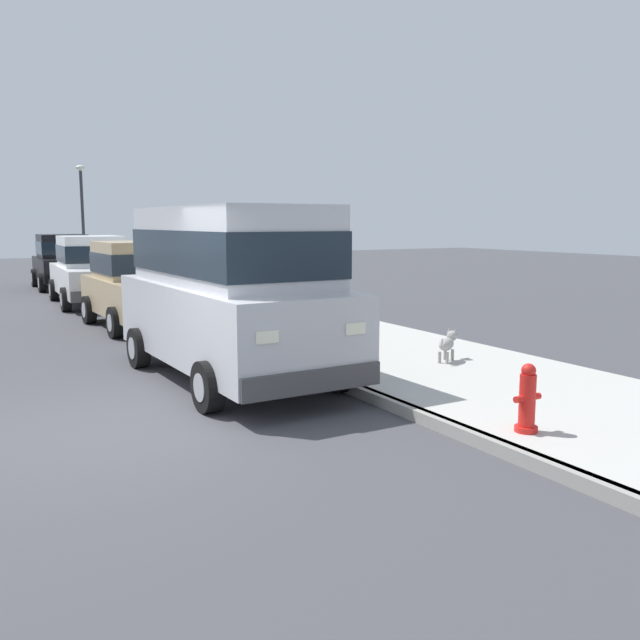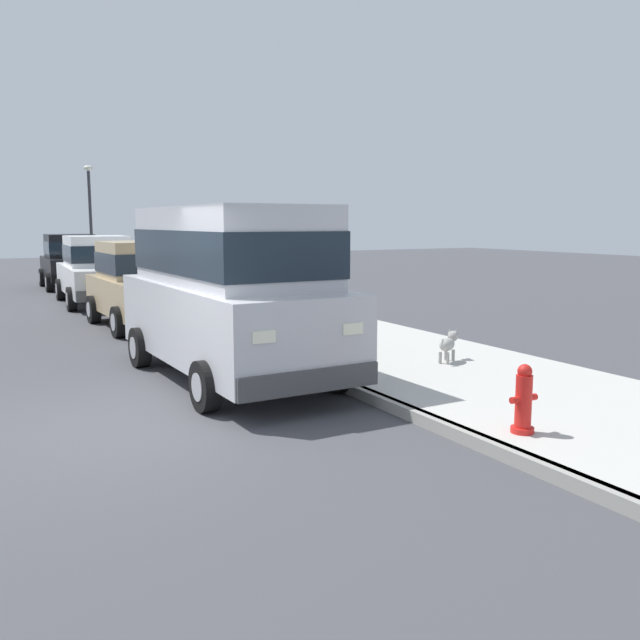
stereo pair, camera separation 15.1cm
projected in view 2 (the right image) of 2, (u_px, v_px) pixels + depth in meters
The scene contains 10 objects.
ground_plane at pixel (111, 430), 7.50m from camera, with size 80.00×80.00×0.00m, color #424247.
curb at pixel (356, 390), 9.00m from camera, with size 0.16×64.00×0.14m, color gray.
sidewalk at pixel (461, 376), 9.85m from camera, with size 3.60×64.00×0.14m, color #B7B5AD.
car_silver_van at pixel (230, 285), 9.79m from camera, with size 2.22×4.95×2.52m.
car_tan_hatchback at pixel (143, 283), 14.86m from camera, with size 2.05×3.86×1.88m.
car_white_sedan at pixel (98, 269), 19.06m from camera, with size 2.15×4.66×1.92m.
car_black_hatchback at pixel (71, 260), 23.71m from camera, with size 2.01×3.83×1.88m.
dog_grey at pixel (448, 343), 10.49m from camera, with size 0.66×0.47×0.49m.
fire_hydrant at pixel (523, 401), 6.92m from camera, with size 0.34×0.24×0.72m.
street_lamp at pixel (90, 207), 27.17m from camera, with size 0.36×0.36×4.42m.
Camera 2 is at (-1.40, -7.48, 2.30)m, focal length 37.76 mm.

